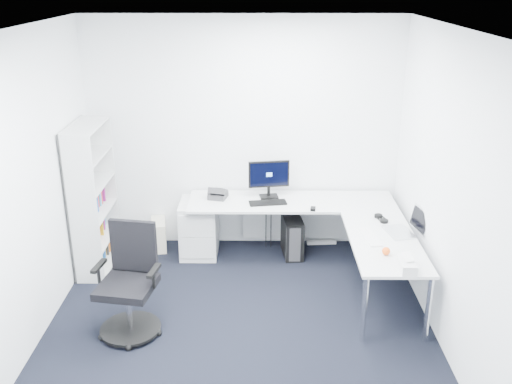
{
  "coord_description": "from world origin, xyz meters",
  "views": [
    {
      "loc": [
        0.19,
        -4.28,
        3.1
      ],
      "look_at": [
        0.15,
        1.05,
        1.05
      ],
      "focal_mm": 40.0,
      "sensor_mm": 36.0,
      "label": 1
    }
  ],
  "objects_px": {
    "l_desk": "(292,240)",
    "task_chair": "(127,284)",
    "monitor": "(269,179)",
    "laptop": "(400,222)",
    "bookshelf": "(93,198)"
  },
  "relations": [
    {
      "from": "l_desk",
      "to": "task_chair",
      "type": "relative_size",
      "value": 2.28
    },
    {
      "from": "l_desk",
      "to": "task_chair",
      "type": "height_order",
      "value": "task_chair"
    },
    {
      "from": "l_desk",
      "to": "task_chair",
      "type": "distance_m",
      "value": 2.0
    },
    {
      "from": "monitor",
      "to": "l_desk",
      "type": "bearing_deg",
      "value": -67.92
    },
    {
      "from": "bookshelf",
      "to": "task_chair",
      "type": "relative_size",
      "value": 1.59
    },
    {
      "from": "bookshelf",
      "to": "monitor",
      "type": "xyz_separation_m",
      "value": [
        1.92,
        0.38,
        0.09
      ]
    },
    {
      "from": "monitor",
      "to": "laptop",
      "type": "bearing_deg",
      "value": -45.45
    },
    {
      "from": "monitor",
      "to": "laptop",
      "type": "distance_m",
      "value": 1.6
    },
    {
      "from": "l_desk",
      "to": "task_chair",
      "type": "bearing_deg",
      "value": -141.15
    },
    {
      "from": "task_chair",
      "to": "laptop",
      "type": "distance_m",
      "value": 2.69
    },
    {
      "from": "bookshelf",
      "to": "task_chair",
      "type": "bearing_deg",
      "value": -64.23
    },
    {
      "from": "l_desk",
      "to": "laptop",
      "type": "height_order",
      "value": "laptop"
    },
    {
      "from": "task_chair",
      "to": "laptop",
      "type": "xyz_separation_m",
      "value": [
        2.57,
        0.72,
        0.29
      ]
    },
    {
      "from": "l_desk",
      "to": "laptop",
      "type": "xyz_separation_m",
      "value": [
        1.03,
        -0.53,
        0.46
      ]
    },
    {
      "from": "l_desk",
      "to": "bookshelf",
      "type": "height_order",
      "value": "bookshelf"
    }
  ]
}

